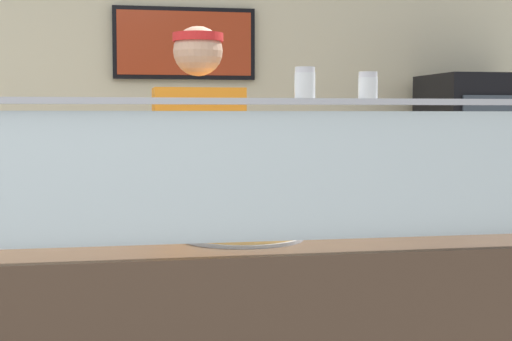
{
  "coord_description": "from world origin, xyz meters",
  "views": [
    {
      "loc": [
        0.6,
        -2.31,
        1.38
      ],
      "look_at": [
        1.12,
        0.38,
        1.19
      ],
      "focal_mm": 54.55,
      "sensor_mm": 36.0,
      "label": 1
    }
  ],
  "objects_px": {
    "pizza_tray": "(243,234)",
    "worker_figure": "(200,204)",
    "parmesan_shaker": "(305,85)",
    "drink_fridge": "(482,209)",
    "pizza_server": "(255,229)",
    "pepper_flake_shaker": "(368,87)"
  },
  "relations": [
    {
      "from": "pizza_tray",
      "to": "worker_figure",
      "type": "bearing_deg",
      "value": 97.37
    },
    {
      "from": "worker_figure",
      "to": "drink_fridge",
      "type": "bearing_deg",
      "value": 30.13
    },
    {
      "from": "pizza_tray",
      "to": "pizza_server",
      "type": "xyz_separation_m",
      "value": [
        0.04,
        -0.02,
        0.02
      ]
    },
    {
      "from": "worker_figure",
      "to": "pizza_tray",
      "type": "bearing_deg",
      "value": -82.63
    },
    {
      "from": "pizza_tray",
      "to": "parmesan_shaker",
      "type": "xyz_separation_m",
      "value": [
        0.14,
        -0.3,
        0.51
      ]
    },
    {
      "from": "parmesan_shaker",
      "to": "pizza_tray",
      "type": "bearing_deg",
      "value": 115.54
    },
    {
      "from": "parmesan_shaker",
      "to": "worker_figure",
      "type": "height_order",
      "value": "worker_figure"
    },
    {
      "from": "pizza_server",
      "to": "worker_figure",
      "type": "xyz_separation_m",
      "value": [
        -0.12,
        0.64,
        0.02
      ]
    },
    {
      "from": "pizza_server",
      "to": "pepper_flake_shaker",
      "type": "xyz_separation_m",
      "value": [
        0.31,
        -0.28,
        0.49
      ]
    },
    {
      "from": "parmesan_shaker",
      "to": "worker_figure",
      "type": "xyz_separation_m",
      "value": [
        -0.22,
        0.92,
        -0.47
      ]
    },
    {
      "from": "worker_figure",
      "to": "pizza_server",
      "type": "bearing_deg",
      "value": -79.57
    },
    {
      "from": "drink_fridge",
      "to": "worker_figure",
      "type": "bearing_deg",
      "value": -149.87
    },
    {
      "from": "pizza_server",
      "to": "drink_fridge",
      "type": "height_order",
      "value": "drink_fridge"
    },
    {
      "from": "pepper_flake_shaker",
      "to": "pizza_server",
      "type": "bearing_deg",
      "value": 138.17
    },
    {
      "from": "pepper_flake_shaker",
      "to": "drink_fridge",
      "type": "relative_size",
      "value": 0.05
    },
    {
      "from": "pizza_tray",
      "to": "pepper_flake_shaker",
      "type": "distance_m",
      "value": 0.69
    },
    {
      "from": "drink_fridge",
      "to": "pizza_tray",
      "type": "bearing_deg",
      "value": -136.38
    },
    {
      "from": "pizza_tray",
      "to": "pizza_server",
      "type": "distance_m",
      "value": 0.05
    },
    {
      "from": "pizza_tray",
      "to": "worker_figure",
      "type": "xyz_separation_m",
      "value": [
        -0.08,
        0.62,
        0.04
      ]
    },
    {
      "from": "pepper_flake_shaker",
      "to": "worker_figure",
      "type": "height_order",
      "value": "worker_figure"
    },
    {
      "from": "parmesan_shaker",
      "to": "pepper_flake_shaker",
      "type": "bearing_deg",
      "value": 0.0
    },
    {
      "from": "parmesan_shaker",
      "to": "drink_fridge",
      "type": "height_order",
      "value": "drink_fridge"
    }
  ]
}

